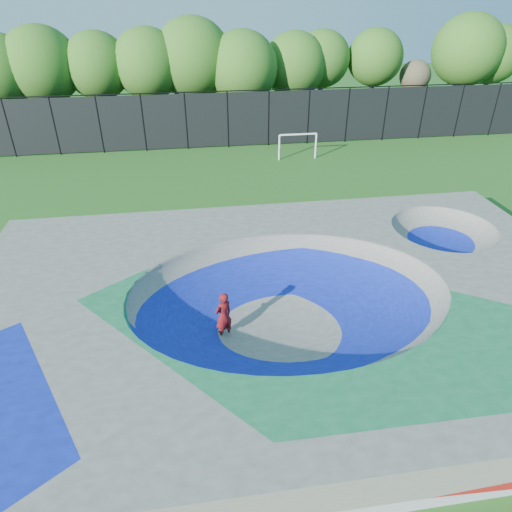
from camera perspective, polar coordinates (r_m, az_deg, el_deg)
The scene contains 7 objects.
ground at distance 16.37m, azimuth 4.01°, elevation -8.44°, with size 120.00×120.00×0.00m, color #205617.
skate_deck at distance 15.91m, azimuth 4.11°, elevation -6.34°, with size 22.00×14.00×1.50m, color gray.
skater at distance 15.28m, azimuth -4.09°, elevation -7.46°, with size 0.65×0.43×1.78m, color red.
skateboard at distance 15.82m, azimuth -3.97°, elevation -9.93°, with size 0.78×0.22×0.05m, color black.
soccer_goal at distance 32.14m, azimuth 5.26°, elevation 14.06°, with size 2.68×0.12×1.77m.
fence at distance 34.50m, azimuth -3.54°, elevation 16.78°, with size 48.09×0.09×4.04m.
treeline at distance 38.48m, azimuth -7.78°, elevation 22.85°, with size 53.03×7.32×8.66m.
Camera 1 is at (-3.04, -12.37, 10.28)m, focal length 32.00 mm.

